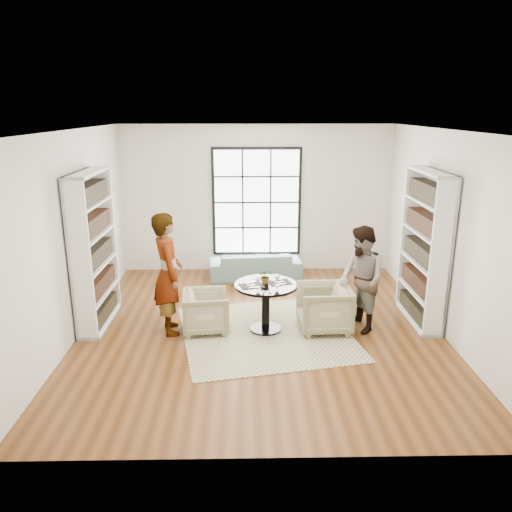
{
  "coord_description": "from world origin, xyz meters",
  "views": [
    {
      "loc": [
        -0.21,
        -7.12,
        3.29
      ],
      "look_at": [
        -0.06,
        0.4,
        1.06
      ],
      "focal_mm": 35.0,
      "sensor_mm": 36.0,
      "label": 1
    }
  ],
  "objects_px": {
    "armchair_left": "(206,311)",
    "person_right": "(361,280)",
    "pedestal_table": "(266,297)",
    "armchair_right": "(324,308)",
    "flower_centerpiece": "(266,276)",
    "sofa": "(255,265)",
    "person_left": "(168,274)",
    "wine_glass_right": "(277,277)",
    "wine_glass_left": "(258,279)"
  },
  "relations": [
    {
      "from": "person_left",
      "to": "armchair_right",
      "type": "bearing_deg",
      "value": -106.43
    },
    {
      "from": "pedestal_table",
      "to": "person_left",
      "type": "height_order",
      "value": "person_left"
    },
    {
      "from": "pedestal_table",
      "to": "person_right",
      "type": "bearing_deg",
      "value": 0.33
    },
    {
      "from": "person_left",
      "to": "person_right",
      "type": "relative_size",
      "value": 1.14
    },
    {
      "from": "sofa",
      "to": "person_right",
      "type": "distance_m",
      "value": 3.0
    },
    {
      "from": "pedestal_table",
      "to": "armchair_left",
      "type": "xyz_separation_m",
      "value": [
        -0.91,
        0.01,
        -0.23
      ]
    },
    {
      "from": "wine_glass_right",
      "to": "flower_centerpiece",
      "type": "xyz_separation_m",
      "value": [
        -0.17,
        0.13,
        -0.02
      ]
    },
    {
      "from": "sofa",
      "to": "person_left",
      "type": "height_order",
      "value": "person_left"
    },
    {
      "from": "wine_glass_left",
      "to": "flower_centerpiece",
      "type": "relative_size",
      "value": 0.79
    },
    {
      "from": "armchair_right",
      "to": "flower_centerpiece",
      "type": "bearing_deg",
      "value": -94.2
    },
    {
      "from": "wine_glass_right",
      "to": "flower_centerpiece",
      "type": "height_order",
      "value": "flower_centerpiece"
    },
    {
      "from": "pedestal_table",
      "to": "armchair_left",
      "type": "distance_m",
      "value": 0.94
    },
    {
      "from": "sofa",
      "to": "flower_centerpiece",
      "type": "relative_size",
      "value": 8.05
    },
    {
      "from": "sofa",
      "to": "wine_glass_right",
      "type": "bearing_deg",
      "value": 90.88
    },
    {
      "from": "sofa",
      "to": "person_left",
      "type": "xyz_separation_m",
      "value": [
        -1.35,
        -2.5,
        0.66
      ]
    },
    {
      "from": "pedestal_table",
      "to": "sofa",
      "type": "xyz_separation_m",
      "value": [
        -0.11,
        2.51,
        -0.28
      ]
    },
    {
      "from": "pedestal_table",
      "to": "armchair_right",
      "type": "distance_m",
      "value": 0.91
    },
    {
      "from": "armchair_right",
      "to": "person_right",
      "type": "height_order",
      "value": "person_right"
    },
    {
      "from": "pedestal_table",
      "to": "flower_centerpiece",
      "type": "xyz_separation_m",
      "value": [
        -0.0,
        0.04,
        0.32
      ]
    },
    {
      "from": "armchair_right",
      "to": "person_left",
      "type": "height_order",
      "value": "person_left"
    },
    {
      "from": "person_left",
      "to": "wine_glass_left",
      "type": "xyz_separation_m",
      "value": [
        1.34,
        -0.16,
        -0.04
      ]
    },
    {
      "from": "armchair_left",
      "to": "wine_glass_left",
      "type": "distance_m",
      "value": 0.99
    },
    {
      "from": "person_left",
      "to": "pedestal_table",
      "type": "bearing_deg",
      "value": -106.83
    },
    {
      "from": "person_right",
      "to": "flower_centerpiece",
      "type": "relative_size",
      "value": 7.21
    },
    {
      "from": "pedestal_table",
      "to": "armchair_left",
      "type": "height_order",
      "value": "pedestal_table"
    },
    {
      "from": "wine_glass_left",
      "to": "wine_glass_right",
      "type": "distance_m",
      "value": 0.29
    },
    {
      "from": "person_left",
      "to": "wine_glass_left",
      "type": "height_order",
      "value": "person_left"
    },
    {
      "from": "sofa",
      "to": "armchair_left",
      "type": "bearing_deg",
      "value": 67.07
    },
    {
      "from": "wine_glass_left",
      "to": "wine_glass_right",
      "type": "height_order",
      "value": "wine_glass_right"
    },
    {
      "from": "flower_centerpiece",
      "to": "armchair_left",
      "type": "bearing_deg",
      "value": -178.22
    },
    {
      "from": "pedestal_table",
      "to": "wine_glass_right",
      "type": "height_order",
      "value": "wine_glass_right"
    },
    {
      "from": "wine_glass_left",
      "to": "flower_centerpiece",
      "type": "xyz_separation_m",
      "value": [
        0.12,
        0.18,
        -0.02
      ]
    },
    {
      "from": "armchair_left",
      "to": "wine_glass_right",
      "type": "xyz_separation_m",
      "value": [
        1.08,
        -0.1,
        0.58
      ]
    },
    {
      "from": "wine_glass_right",
      "to": "armchair_left",
      "type": "bearing_deg",
      "value": 174.62
    },
    {
      "from": "pedestal_table",
      "to": "armchair_right",
      "type": "relative_size",
      "value": 1.21
    },
    {
      "from": "armchair_left",
      "to": "person_right",
      "type": "distance_m",
      "value": 2.4
    },
    {
      "from": "sofa",
      "to": "armchair_right",
      "type": "relative_size",
      "value": 2.31
    },
    {
      "from": "sofa",
      "to": "person_left",
      "type": "distance_m",
      "value": 2.91
    },
    {
      "from": "armchair_left",
      "to": "person_right",
      "type": "height_order",
      "value": "person_right"
    },
    {
      "from": "armchair_left",
      "to": "person_left",
      "type": "relative_size",
      "value": 0.37
    },
    {
      "from": "person_left",
      "to": "person_right",
      "type": "xyz_separation_m",
      "value": [
        2.9,
        -0.0,
        -0.11
      ]
    },
    {
      "from": "flower_centerpiece",
      "to": "pedestal_table",
      "type": "bearing_deg",
      "value": -85.9
    },
    {
      "from": "person_right",
      "to": "armchair_right",
      "type": "bearing_deg",
      "value": -104.85
    },
    {
      "from": "flower_centerpiece",
      "to": "sofa",
      "type": "bearing_deg",
      "value": 92.53
    },
    {
      "from": "armchair_left",
      "to": "wine_glass_left",
      "type": "bearing_deg",
      "value": -107.34
    },
    {
      "from": "pedestal_table",
      "to": "wine_glass_left",
      "type": "distance_m",
      "value": 0.38
    },
    {
      "from": "person_left",
      "to": "person_right",
      "type": "height_order",
      "value": "person_left"
    },
    {
      "from": "sofa",
      "to": "pedestal_table",
      "type": "bearing_deg",
      "value": 87.35
    },
    {
      "from": "sofa",
      "to": "armchair_left",
      "type": "distance_m",
      "value": 2.62
    },
    {
      "from": "armchair_right",
      "to": "person_left",
      "type": "bearing_deg",
      "value": -92.21
    }
  ]
}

